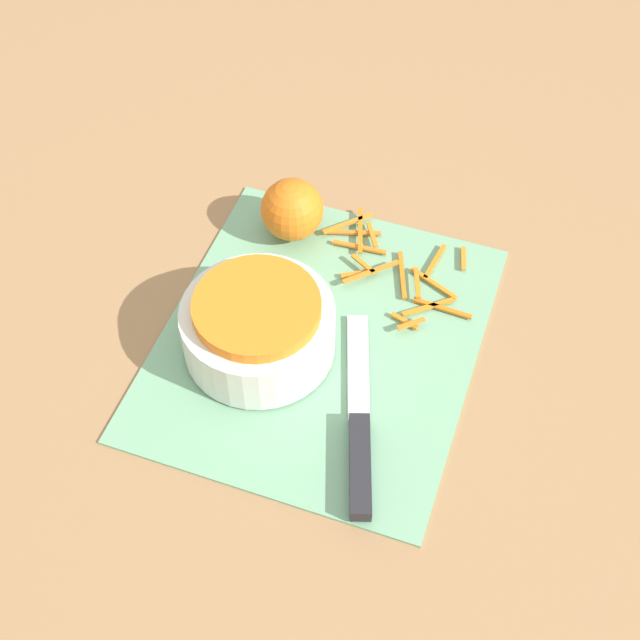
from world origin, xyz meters
The scene contains 6 objects.
ground_plane centered at (0.00, 0.00, 0.00)m, with size 4.00×4.00×0.00m, color #9E754C.
cutting_board centered at (0.00, 0.00, 0.00)m, with size 0.38×0.32×0.01m.
bowl_speckled centered at (-0.03, 0.06, 0.04)m, with size 0.16×0.16×0.07m.
knife centered at (-0.11, -0.08, 0.01)m, with size 0.23×0.10×0.02m.
orange_left centered at (0.14, 0.08, 0.04)m, with size 0.07×0.07×0.07m.
peel_pile centered at (0.12, -0.05, 0.01)m, with size 0.16×0.19×0.01m.
Camera 1 is at (-0.53, -0.19, 0.76)m, focal length 50.00 mm.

